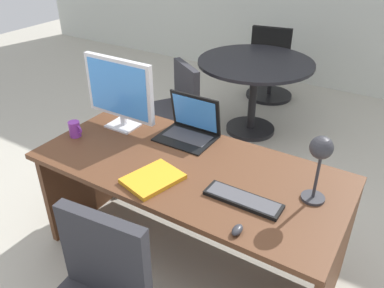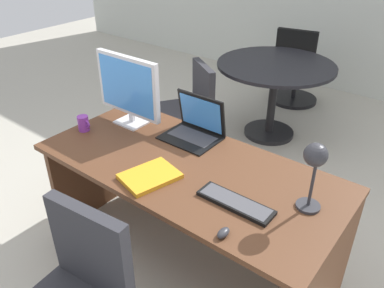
{
  "view_description": "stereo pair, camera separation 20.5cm",
  "coord_description": "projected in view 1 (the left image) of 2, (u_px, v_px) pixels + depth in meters",
  "views": [
    {
      "loc": [
        1.0,
        -1.57,
        1.98
      ],
      "look_at": [
        0.0,
        0.04,
        0.86
      ],
      "focal_mm": 36.6,
      "sensor_mm": 36.0,
      "label": 1
    },
    {
      "loc": [
        1.17,
        -1.46,
        1.98
      ],
      "look_at": [
        0.0,
        0.04,
        0.86
      ],
      "focal_mm": 36.6,
      "sensor_mm": 36.0,
      "label": 2
    }
  ],
  "objects": [
    {
      "name": "desk",
      "position": [
        193.0,
        190.0,
        2.39
      ],
      "size": [
        1.79,
        0.84,
        0.74
      ],
      "color": "#56331E",
      "rests_on": "ground"
    },
    {
      "name": "keyboard",
      "position": [
        243.0,
        199.0,
        1.95
      ],
      "size": [
        0.4,
        0.12,
        0.02
      ],
      "color": "black",
      "rests_on": "desk"
    },
    {
      "name": "meeting_chair_far",
      "position": [
        171.0,
        118.0,
        3.64
      ],
      "size": [
        0.64,
        0.65,
        0.83
      ],
      "color": "black",
      "rests_on": "ground"
    },
    {
      "name": "meeting_table",
      "position": [
        254.0,
        79.0,
        3.84
      ],
      "size": [
        1.12,
        1.12,
        0.76
      ],
      "color": "black",
      "rests_on": "ground"
    },
    {
      "name": "mouse",
      "position": [
        237.0,
        230.0,
        1.76
      ],
      "size": [
        0.04,
        0.08,
        0.03
      ],
      "color": "#2D2D33",
      "rests_on": "desk"
    },
    {
      "name": "book",
      "position": [
        153.0,
        179.0,
        2.1
      ],
      "size": [
        0.29,
        0.34,
        0.03
      ],
      "color": "orange",
      "rests_on": "desk"
    },
    {
      "name": "meeting_chair_near",
      "position": [
        271.0,
        69.0,
        4.66
      ],
      "size": [
        0.56,
        0.56,
        0.91
      ],
      "color": "black",
      "rests_on": "ground"
    },
    {
      "name": "monitor",
      "position": [
        119.0,
        90.0,
        2.51
      ],
      "size": [
        0.52,
        0.16,
        0.47
      ],
      "color": "silver",
      "rests_on": "desk"
    },
    {
      "name": "ground",
      "position": [
        273.0,
        155.0,
        3.71
      ],
      "size": [
        12.0,
        12.0,
        0.0
      ],
      "primitive_type": "plane",
      "color": "#B7B2A3"
    },
    {
      "name": "coffee_mug",
      "position": [
        75.0,
        129.0,
        2.5
      ],
      "size": [
        0.1,
        0.07,
        0.1
      ],
      "color": "purple",
      "rests_on": "desk"
    },
    {
      "name": "laptop",
      "position": [
        191.0,
        124.0,
        2.51
      ],
      "size": [
        0.35,
        0.28,
        0.27
      ],
      "color": "black",
      "rests_on": "desk"
    },
    {
      "name": "desk_lamp",
      "position": [
        320.0,
        156.0,
        1.82
      ],
      "size": [
        0.12,
        0.14,
        0.37
      ],
      "color": "#2D2D33",
      "rests_on": "desk"
    }
  ]
}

